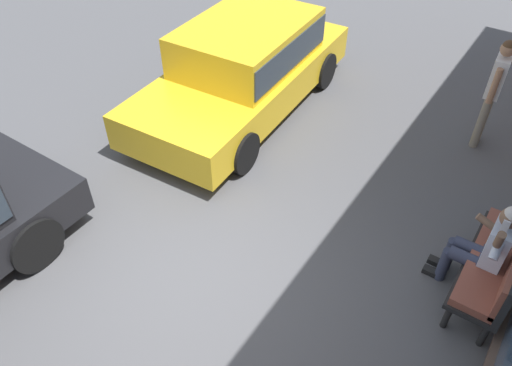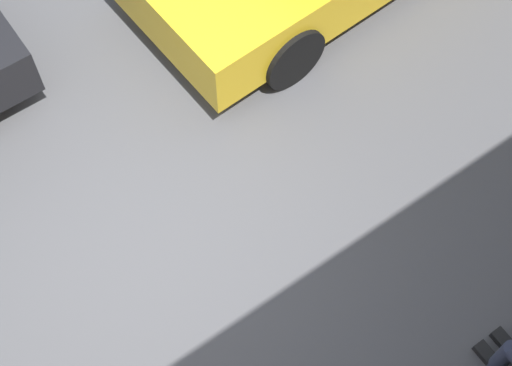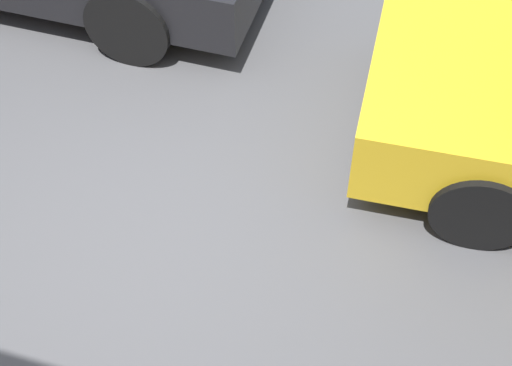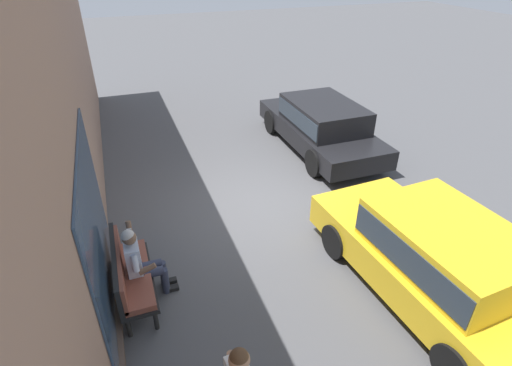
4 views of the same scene
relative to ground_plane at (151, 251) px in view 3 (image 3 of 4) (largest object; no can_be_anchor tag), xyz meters
name	(u,v)px [view 3 (image 3 of 4)]	position (x,y,z in m)	size (l,w,h in m)	color
ground_plane	(151,251)	(0.00, 0.00, 0.00)	(60.00, 60.00, 0.00)	#4C4C4F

